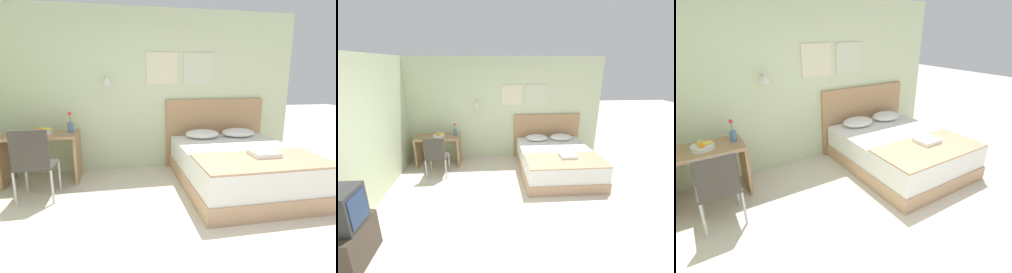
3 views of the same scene
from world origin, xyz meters
TOP-DOWN VIEW (x-y plane):
  - ground_plane at (0.00, 0.00)m, footprint 24.00×24.00m
  - wall_back at (0.01, 2.68)m, footprint 5.46×0.31m
  - bed at (1.30, 1.57)m, footprint 1.66×2.04m
  - headboard at (1.30, 2.62)m, footprint 1.78×0.06m
  - pillow_left at (0.98, 2.33)m, footprint 0.57×0.43m
  - pillow_right at (1.63, 2.33)m, footprint 0.57×0.43m
  - throw_blanket at (1.30, 0.98)m, footprint 1.61×0.82m
  - folded_towel_near_foot at (1.41, 1.12)m, footprint 0.33×0.30m
  - desk at (-1.54, 2.28)m, footprint 1.06×0.60m
  - desk_chair at (-1.45, 1.57)m, footprint 0.47×0.47m
  - fruit_bowl at (-1.50, 2.26)m, footprint 0.29×0.29m
  - flower_vase at (-1.11, 2.32)m, footprint 0.08×0.08m

SIDE VIEW (x-z plane):
  - ground_plane at x=0.00m, z-range 0.00..0.00m
  - bed at x=1.30m, z-range 0.00..0.55m
  - desk at x=-1.54m, z-range 0.14..0.87m
  - desk_chair at x=-1.45m, z-range 0.08..1.03m
  - throw_blanket at x=1.30m, z-range 0.56..0.58m
  - headboard at x=1.30m, z-range 0.00..1.18m
  - folded_towel_near_foot at x=1.41m, z-range 0.58..0.64m
  - pillow_left at x=0.98m, z-range 0.56..0.70m
  - pillow_right at x=1.63m, z-range 0.56..0.70m
  - fruit_bowl at x=-1.50m, z-range 0.72..0.83m
  - flower_vase at x=-1.11m, z-range 0.68..1.00m
  - wall_back at x=0.01m, z-range 0.01..2.66m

